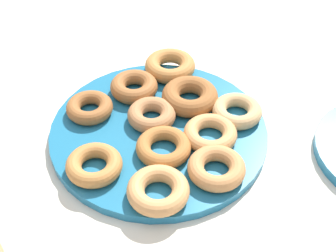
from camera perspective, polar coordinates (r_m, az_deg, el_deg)
ground_plane at (r=0.77m, az=-1.13°, el=-1.12°), size 2.40×2.40×0.00m
donut_plate at (r=0.77m, az=-1.13°, el=-0.72°), size 0.35×0.35×0.02m
donut_0 at (r=0.66m, az=-1.18°, el=-7.70°), size 0.10×0.10×0.02m
donut_1 at (r=0.83m, az=-4.08°, el=4.71°), size 0.11×0.11×0.03m
donut_2 at (r=0.78m, az=8.24°, el=1.78°), size 0.11×0.11×0.02m
donut_3 at (r=0.72m, az=-0.55°, el=-2.54°), size 0.11×0.11×0.02m
donut_4 at (r=0.69m, az=5.81°, el=-5.03°), size 0.11×0.11×0.02m
donut_5 at (r=0.70m, az=-8.82°, el=-4.63°), size 0.09×0.09×0.02m
donut_6 at (r=0.87m, az=0.24°, el=7.21°), size 0.12×0.12×0.03m
donut_7 at (r=0.77m, az=-2.08°, el=1.30°), size 0.09×0.09×0.02m
donut_8 at (r=0.80m, az=2.63°, el=3.57°), size 0.13×0.13×0.03m
donut_9 at (r=0.79m, az=-9.35°, el=2.19°), size 0.08×0.08×0.02m
donut_10 at (r=0.74m, az=5.08°, el=-0.93°), size 0.12×0.12×0.02m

